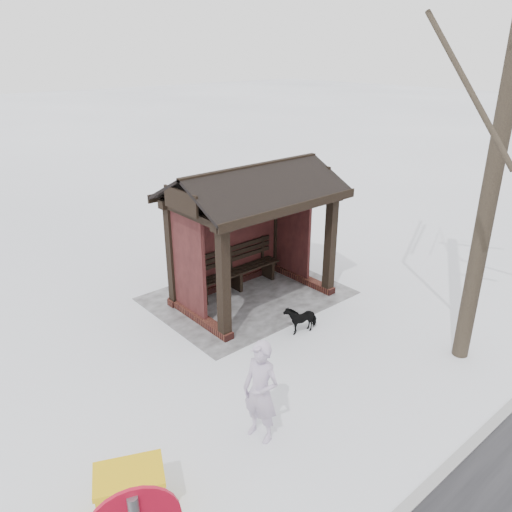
{
  "coord_description": "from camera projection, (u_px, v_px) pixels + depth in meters",
  "views": [
    {
      "loc": [
        6.53,
        7.69,
        5.32
      ],
      "look_at": [
        0.61,
        0.8,
        1.49
      ],
      "focal_mm": 35.0,
      "sensor_mm": 36.0,
      "label": 1
    }
  ],
  "objects": [
    {
      "name": "kerb",
      "position": [
        490.0,
        428.0,
        7.52
      ],
      "size": [
        120.0,
        0.15,
        0.06
      ],
      "primitive_type": "cube",
      "color": "gray",
      "rests_on": "ground"
    },
    {
      "name": "trampled_patch",
      "position": [
        248.0,
        296.0,
        11.5
      ],
      "size": [
        4.2,
        3.2,
        0.02
      ],
      "primitive_type": "cube",
      "color": "#98989E",
      "rests_on": "ground"
    },
    {
      "name": "dog",
      "position": [
        301.0,
        318.0,
        10.0
      ],
      "size": [
        0.72,
        0.43,
        0.57
      ],
      "primitive_type": "imported",
      "rotation": [
        0.0,
        0.0,
        1.37
      ],
      "color": "black",
      "rests_on": "ground"
    },
    {
      "name": "bus_shelter",
      "position": [
        248.0,
        206.0,
        10.63
      ],
      "size": [
        3.6,
        2.4,
        3.09
      ],
      "color": "#3D1816",
      "rests_on": "ground"
    },
    {
      "name": "pedestrian",
      "position": [
        261.0,
        392.0,
        7.06
      ],
      "size": [
        0.5,
        0.65,
        1.59
      ],
      "primitive_type": "imported",
      "rotation": [
        0.0,
        0.0,
        1.78
      ],
      "color": "#B1A1BD",
      "rests_on": "ground"
    },
    {
      "name": "ground",
      "position": [
        253.0,
        299.0,
        11.36
      ],
      "size": [
        120.0,
        120.0,
        0.0
      ],
      "primitive_type": "plane",
      "color": "white",
      "rests_on": "ground"
    },
    {
      "name": "grit_bin",
      "position": [
        131.0,
        492.0,
        6.05
      ],
      "size": [
        0.99,
        0.86,
        0.64
      ],
      "rotation": [
        0.0,
        0.0,
        -0.43
      ],
      "color": "gold",
      "rests_on": "ground"
    }
  ]
}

